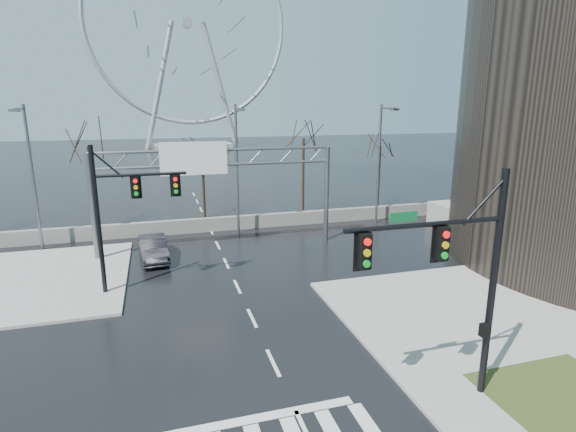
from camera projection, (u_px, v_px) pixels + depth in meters
name	position (u px, v px, depth m)	size (l,w,h in m)	color
ground	(273.00, 363.00, 17.75)	(260.00, 260.00, 0.00)	black
sidewalk_right_ext	(457.00, 308.00, 22.34)	(12.00, 10.00, 0.15)	gray
sidewalk_far	(36.00, 281.00, 25.89)	(10.00, 12.00, 0.15)	gray
grass_strip	(561.00, 395.00, 15.53)	(5.00, 4.00, 0.02)	#303A18
barrier_wall	(211.00, 224.00, 36.24)	(52.00, 0.50, 1.10)	slate
signal_mast_near	(461.00, 268.00, 14.24)	(5.52, 0.41, 8.00)	black
signal_mast_far	(120.00, 206.00, 23.33)	(4.72, 0.41, 8.00)	black
sign_gantry	(211.00, 177.00, 30.34)	(16.36, 0.40, 7.60)	slate
streetlight_left	(30.00, 167.00, 29.96)	(0.50, 2.55, 10.00)	slate
streetlight_mid	(237.00, 160.00, 33.80)	(0.50, 2.55, 10.00)	slate
streetlight_right	(381.00, 155.00, 37.10)	(0.50, 2.55, 10.00)	slate
tree_left	(89.00, 156.00, 35.73)	(3.75, 3.75, 7.50)	black
tree_center	(202.00, 161.00, 39.33)	(3.25, 3.25, 6.50)	black
tree_right	(303.00, 147.00, 40.62)	(3.90, 3.90, 7.80)	black
tree_far_right	(380.00, 153.00, 43.47)	(3.40, 3.40, 6.80)	black
ferris_wheel	(188.00, 31.00, 101.32)	(45.00, 6.00, 50.91)	gray
car	(153.00, 248.00, 29.46)	(1.64, 4.70, 1.55)	black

